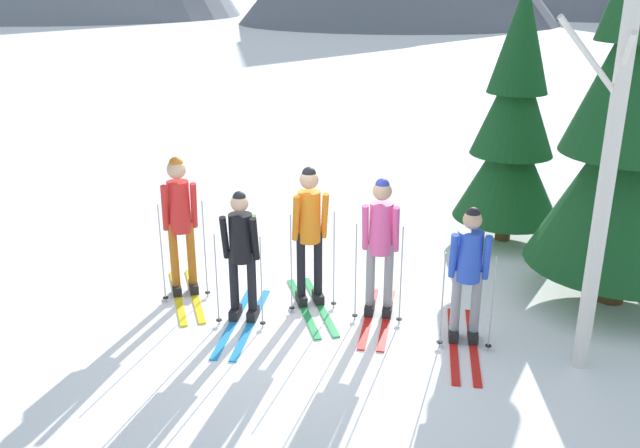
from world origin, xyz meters
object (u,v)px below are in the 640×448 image
(skier_in_red, at_px, (180,217))
(skier_in_black, at_px, (242,250))
(skier_in_orange, at_px, (310,230))
(birch_tree_slender, at_px, (607,169))
(skier_in_blue, at_px, (468,269))
(skier_in_pink, at_px, (381,239))
(pine_tree_mid, at_px, (513,128))

(skier_in_red, distance_m, skier_in_black, 1.13)
(skier_in_orange, xyz_separation_m, birch_tree_slender, (3.19, -0.74, 1.19))
(skier_in_blue, bearing_deg, skier_in_black, -177.85)
(skier_in_black, xyz_separation_m, skier_in_orange, (0.68, 0.57, 0.10))
(skier_in_black, bearing_deg, birch_tree_slender, -2.40)
(skier_in_black, relative_size, skier_in_blue, 1.04)
(skier_in_black, bearing_deg, skier_in_blue, 2.15)
(skier_in_black, distance_m, birch_tree_slender, 4.08)
(skier_in_black, height_order, skier_in_orange, skier_in_orange)
(skier_in_red, xyz_separation_m, skier_in_black, (1.01, -0.49, -0.16))
(skier_in_blue, relative_size, birch_tree_slender, 0.41)
(skier_in_orange, height_order, skier_in_blue, skier_in_orange)
(skier_in_black, distance_m, skier_in_pink, 1.66)
(skier_in_orange, bearing_deg, pine_tree_mid, 50.70)
(skier_in_pink, relative_size, birch_tree_slender, 0.41)
(pine_tree_mid, bearing_deg, birch_tree_slender, -78.35)
(skier_in_orange, distance_m, skier_in_blue, 2.01)
(skier_in_red, distance_m, pine_tree_mid, 5.17)
(skier_in_pink, height_order, skier_in_blue, skier_in_pink)
(skier_in_blue, bearing_deg, skier_in_orange, 166.28)
(pine_tree_mid, bearing_deg, skier_in_blue, -97.85)
(skier_in_blue, distance_m, birch_tree_slender, 1.81)
(skier_in_pink, height_order, birch_tree_slender, birch_tree_slender)
(skier_in_red, bearing_deg, skier_in_blue, -6.13)
(skier_in_pink, bearing_deg, pine_tree_mid, 63.36)
(skier_in_red, height_order, skier_in_black, skier_in_red)
(skier_in_black, xyz_separation_m, skier_in_blue, (2.63, 0.10, -0.01))
(pine_tree_mid, bearing_deg, skier_in_pink, -116.64)
(skier_in_black, bearing_deg, pine_tree_mid, 48.71)
(skier_in_orange, distance_m, skier_in_pink, 0.90)
(birch_tree_slender, bearing_deg, skier_in_red, 172.38)
(skier_in_black, distance_m, pine_tree_mid, 4.79)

